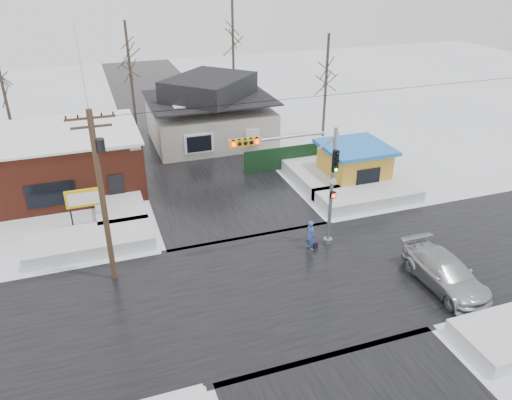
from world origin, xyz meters
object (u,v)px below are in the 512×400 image
object	(u,v)px
utility_pole	(103,189)
pedestrian	(311,235)
marquee_sign	(84,199)
kiosk	(354,164)
traffic_signal	(307,175)
car	(445,273)

from	to	relation	value
utility_pole	pedestrian	xyz separation A→B (m)	(10.68, -0.77, -4.21)
marquee_sign	kiosk	distance (m)	18.51
traffic_signal	marquee_sign	bearing A→B (deg)	150.28
marquee_sign	kiosk	bearing A→B (deg)	1.55
traffic_signal	marquee_sign	distance (m)	13.42
marquee_sign	utility_pole	bearing A→B (deg)	-79.87
car	traffic_signal	bearing A→B (deg)	132.74
kiosk	pedestrian	xyz separation A→B (m)	(-6.75, -7.26, -0.56)
marquee_sign	car	size ratio (longest dim) A/B	0.47
pedestrian	kiosk	bearing A→B (deg)	-58.89
traffic_signal	pedestrian	xyz separation A→B (m)	(0.32, -0.24, -3.64)
utility_pole	kiosk	distance (m)	18.95
marquee_sign	kiosk	world-z (taller)	kiosk
marquee_sign	traffic_signal	bearing A→B (deg)	-29.72
pedestrian	car	distance (m)	7.29
utility_pole	car	size ratio (longest dim) A/B	1.67
car	utility_pole	bearing A→B (deg)	158.33
traffic_signal	pedestrian	size ratio (longest dim) A/B	3.90
traffic_signal	kiosk	distance (m)	10.43
traffic_signal	marquee_sign	size ratio (longest dim) A/B	2.75
car	kiosk	bearing A→B (deg)	81.60
pedestrian	car	size ratio (longest dim) A/B	0.33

